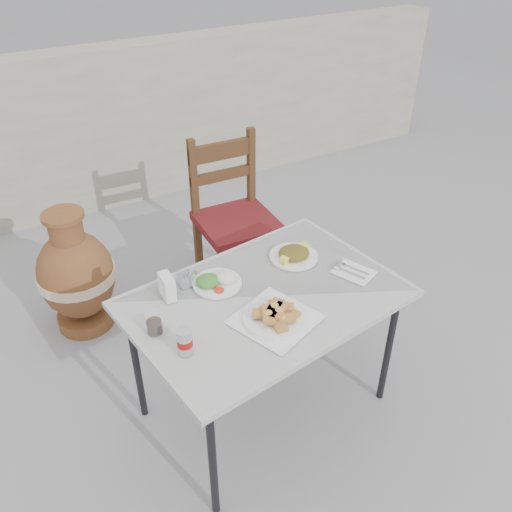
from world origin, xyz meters
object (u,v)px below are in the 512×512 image
soda_can (185,341)px  cola_glass (154,324)px  condiment_caddy (189,279)px  pide_plate (275,314)px  terracotta_urn (77,275)px  salad_rice_plate (217,281)px  cafe_table (265,304)px  salad_chopped_plate (294,254)px  napkin_holder (167,287)px  chair (234,217)px

soda_can → cola_glass: (-0.06, 0.16, -0.01)m
soda_can → condiment_caddy: (0.18, 0.38, -0.03)m
condiment_caddy → pide_plate: bearing=-62.6°
condiment_caddy → terracotta_urn: bearing=113.8°
pide_plate → condiment_caddy: (-0.20, 0.39, -0.01)m
pide_plate → salad_rice_plate: bearing=107.7°
cola_glass → condiment_caddy: 0.33m
cafe_table → salad_chopped_plate: 0.32m
cafe_table → cola_glass: 0.50m
soda_can → condiment_caddy: bearing=64.3°
cola_glass → napkin_holder: (0.13, 0.18, 0.01)m
chair → salad_rice_plate: bearing=-119.5°
salad_rice_plate → terracotta_urn: salad_rice_plate is taller
cafe_table → napkin_holder: size_ratio=11.15×
soda_can → cola_glass: size_ratio=1.15×
pide_plate → cola_glass: size_ratio=4.06×
soda_can → chair: size_ratio=0.11×
napkin_holder → condiment_caddy: size_ratio=1.22×
cafe_table → terracotta_urn: 1.24m
salad_rice_plate → terracotta_urn: bearing=117.5°
pide_plate → cola_glass: cola_glass is taller
cafe_table → soda_can: (-0.43, -0.14, 0.10)m
cafe_table → salad_chopped_plate: bearing=34.7°
soda_can → condiment_caddy: 0.43m
cola_glass → chair: bearing=48.0°
pide_plate → chair: chair is taller
salad_rice_plate → cola_glass: 0.38m
napkin_holder → chair: bearing=47.2°
salad_rice_plate → salad_chopped_plate: salad_rice_plate is taller
cafe_table → condiment_caddy: size_ratio=13.61×
salad_rice_plate → chair: (0.48, 0.76, -0.21)m
cola_glass → condiment_caddy: size_ratio=1.04×
cola_glass → salad_chopped_plate: bearing=12.2°
condiment_caddy → terracotta_urn: 0.96m
salad_rice_plate → salad_chopped_plate: 0.41m
pide_plate → salad_chopped_plate: 0.45m
salad_rice_plate → salad_chopped_plate: (0.41, 0.01, -0.00)m
salad_chopped_plate → terracotta_urn: 1.28m
salad_rice_plate → soda_can: size_ratio=2.00×
napkin_holder → salad_chopped_plate: bearing=-0.9°
condiment_caddy → salad_chopped_plate: bearing=-6.9°
salad_rice_plate → chair: 0.92m
condiment_caddy → chair: size_ratio=0.09×
soda_can → terracotta_urn: bearing=98.2°
cola_glass → condiment_caddy: cola_glass is taller
napkin_holder → chair: 1.04m
salad_rice_plate → condiment_caddy: size_ratio=2.38×
napkin_holder → pide_plate: bearing=-46.6°
cafe_table → cola_glass: (-0.49, 0.02, 0.09)m
salad_chopped_plate → pide_plate: bearing=-132.5°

